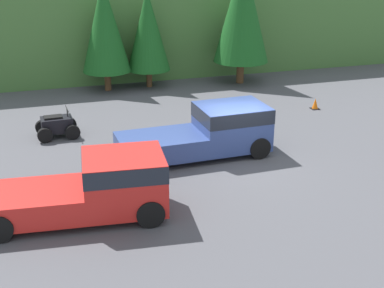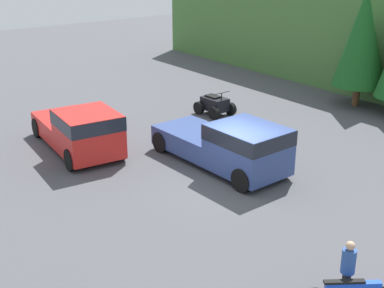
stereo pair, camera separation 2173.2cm
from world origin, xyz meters
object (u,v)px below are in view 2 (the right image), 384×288
(pickup_truck_second, at_px, (231,144))
(pickup_truck_red, at_px, (81,129))
(rider_person, at_px, (348,269))
(quad_atv, at_px, (215,105))

(pickup_truck_second, bearing_deg, pickup_truck_red, -144.95)
(rider_person, bearing_deg, pickup_truck_red, 137.88)
(pickup_truck_red, bearing_deg, rider_person, 8.78)
(pickup_truck_red, xyz_separation_m, quad_atv, (-0.71, 7.70, -0.54))
(pickup_truck_second, distance_m, rider_person, 8.37)
(pickup_truck_red, distance_m, quad_atv, 7.75)
(pickup_truck_red, distance_m, rider_person, 12.82)
(quad_atv, bearing_deg, pickup_truck_second, -36.97)
(pickup_truck_red, relative_size, quad_atv, 3.07)
(pickup_truck_red, relative_size, pickup_truck_second, 0.94)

